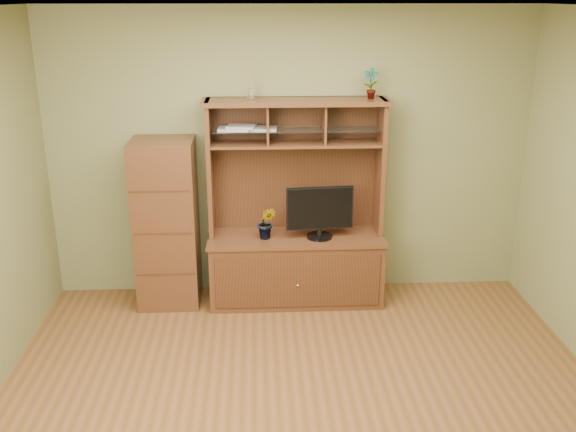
{
  "coord_description": "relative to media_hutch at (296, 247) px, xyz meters",
  "views": [
    {
      "loc": [
        -0.31,
        -3.86,
        2.78
      ],
      "look_at": [
        -0.05,
        1.2,
        1.02
      ],
      "focal_mm": 40.0,
      "sensor_mm": 36.0,
      "label": 1
    }
  ],
  "objects": [
    {
      "name": "reed_diffuser",
      "position": [
        -0.39,
        0.08,
        1.48
      ],
      "size": [
        0.05,
        0.05,
        0.27
      ],
      "color": "silver",
      "rests_on": "media_hutch"
    },
    {
      "name": "monitor",
      "position": [
        0.21,
        -0.08,
        0.38
      ],
      "size": [
        0.61,
        0.24,
        0.48
      ],
      "rotation": [
        0.0,
        0.0,
        0.09
      ],
      "color": "black",
      "rests_on": "media_hutch"
    },
    {
      "name": "magazines",
      "position": [
        -0.45,
        0.08,
        1.13
      ],
      "size": [
        0.54,
        0.23,
        0.04
      ],
      "color": "#ADAEB2",
      "rests_on": "media_hutch"
    },
    {
      "name": "media_hutch",
      "position": [
        0.0,
        0.0,
        0.0
      ],
      "size": [
        1.66,
        0.61,
        1.9
      ],
      "color": "#462514",
      "rests_on": "room"
    },
    {
      "name": "top_plant",
      "position": [
        0.66,
        0.08,
        1.51
      ],
      "size": [
        0.17,
        0.14,
        0.27
      ],
      "primitive_type": "imported",
      "rotation": [
        0.0,
        0.0,
        -0.34
      ],
      "color": "#2D6021",
      "rests_on": "media_hutch"
    },
    {
      "name": "room",
      "position": [
        -0.05,
        -1.73,
        0.83
      ],
      "size": [
        4.54,
        4.04,
        2.74
      ],
      "color": "brown",
      "rests_on": "ground"
    },
    {
      "name": "orchid_plant",
      "position": [
        -0.27,
        -0.08,
        0.28
      ],
      "size": [
        0.19,
        0.17,
        0.31
      ],
      "primitive_type": "imported",
      "rotation": [
        0.0,
        0.0,
        -0.22
      ],
      "color": "#295A1F",
      "rests_on": "media_hutch"
    },
    {
      "name": "side_cabinet",
      "position": [
        -1.19,
        0.0,
        0.26
      ],
      "size": [
        0.56,
        0.51,
        1.56
      ],
      "color": "#462514",
      "rests_on": "room"
    }
  ]
}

